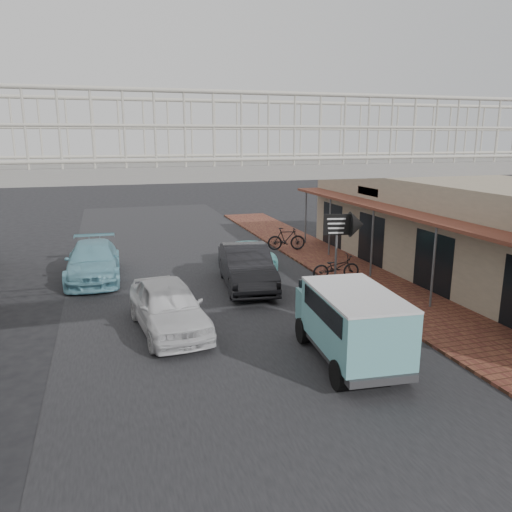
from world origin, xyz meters
TOP-DOWN VIEW (x-y plane):
  - ground at (0.00, 0.00)m, footprint 120.00×120.00m
  - road_strip at (0.00, 0.00)m, footprint 10.00×60.00m
  - sidewalk at (6.50, 3.00)m, footprint 3.00×40.00m
  - shophouse_row at (10.97, 4.00)m, footprint 7.20×18.00m
  - footbridge at (0.00, -4.00)m, footprint 16.40×2.40m
  - white_hatchback at (-1.79, 1.69)m, footprint 2.30×4.71m
  - dark_sedan at (1.68, 5.35)m, footprint 2.27×5.07m
  - angkot_curb at (2.57, 8.39)m, footprint 2.38×4.49m
  - angkot_far at (-4.00, 8.28)m, footprint 2.23×5.18m
  - angkot_van at (2.40, -1.86)m, footprint 2.14×4.14m
  - motorcycle_near at (5.30, 4.93)m, footprint 1.99×0.85m
  - motorcycle_far at (5.30, 10.64)m, footprint 1.98×0.90m
  - arrow_sign at (5.86, 4.61)m, footprint 1.67×1.10m

SIDE VIEW (x-z plane):
  - ground at x=0.00m, z-range 0.00..0.00m
  - road_strip at x=0.00m, z-range 0.00..0.01m
  - sidewalk at x=6.50m, z-range 0.00..0.10m
  - angkot_curb at x=2.57m, z-range 0.00..1.20m
  - motorcycle_near at x=5.30m, z-range 0.10..1.12m
  - motorcycle_far at x=5.30m, z-range 0.10..1.25m
  - angkot_far at x=-4.00m, z-range 0.00..1.49m
  - white_hatchback at x=-1.79m, z-range 0.00..1.55m
  - dark_sedan at x=1.68m, z-range 0.00..1.62m
  - angkot_van at x=2.40m, z-range 0.26..2.23m
  - shophouse_row at x=10.97m, z-range 0.01..4.01m
  - arrow_sign at x=5.86m, z-range 0.95..3.74m
  - footbridge at x=0.00m, z-range 0.01..6.35m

